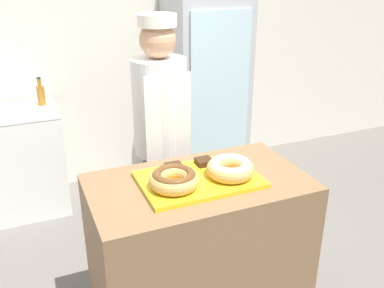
{
  "coord_description": "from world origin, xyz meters",
  "views": [
    {
      "loc": [
        -0.82,
        -1.87,
        2.05
      ],
      "look_at": [
        0.0,
        0.1,
        1.13
      ],
      "focal_mm": 40.0,
      "sensor_mm": 36.0,
      "label": 1
    }
  ],
  "objects": [
    {
      "name": "chest_freezer",
      "position": [
        -1.05,
        1.77,
        0.46
      ],
      "size": [
        1.0,
        0.59,
        0.91
      ],
      "color": "white",
      "rests_on": "ground_plane"
    },
    {
      "name": "wall_back",
      "position": [
        0.0,
        2.13,
        1.35
      ],
      "size": [
        8.0,
        0.06,
        2.7
      ],
      "color": "silver",
      "rests_on": "ground_plane"
    },
    {
      "name": "display_counter",
      "position": [
        0.0,
        0.0,
        0.48
      ],
      "size": [
        1.19,
        0.68,
        0.95
      ],
      "color": "brown",
      "rests_on": "ground_plane"
    },
    {
      "name": "serving_tray",
      "position": [
        0.0,
        0.0,
        0.97
      ],
      "size": [
        0.64,
        0.42,
        0.02
      ],
      "color": "yellow",
      "rests_on": "display_counter"
    },
    {
      "name": "brownie_back_right",
      "position": [
        0.09,
        0.14,
        0.99
      ],
      "size": [
        0.09,
        0.09,
        0.03
      ],
      "color": "#382111",
      "rests_on": "serving_tray"
    },
    {
      "name": "donut_light_glaze",
      "position": [
        0.16,
        -0.05,
        1.03
      ],
      "size": [
        0.26,
        0.26,
        0.09
      ],
      "color": "tan",
      "rests_on": "serving_tray"
    },
    {
      "name": "donut_chocolate_glaze",
      "position": [
        -0.16,
        -0.05,
        1.03
      ],
      "size": [
        0.26,
        0.26,
        0.09
      ],
      "color": "tan",
      "rests_on": "serving_tray"
    },
    {
      "name": "beverage_fridge",
      "position": [
        0.85,
        1.77,
        0.91
      ],
      "size": [
        0.7,
        0.61,
        1.82
      ],
      "color": "#ADB2B7",
      "rests_on": "ground_plane"
    },
    {
      "name": "brownie_back_left",
      "position": [
        -0.09,
        0.14,
        0.99
      ],
      "size": [
        0.09,
        0.09,
        0.03
      ],
      "color": "#382111",
      "rests_on": "serving_tray"
    },
    {
      "name": "bottle_amber",
      "position": [
        -0.66,
        1.85,
        1.0
      ],
      "size": [
        0.07,
        0.07,
        0.24
      ],
      "color": "#99661E",
      "rests_on": "chest_freezer"
    },
    {
      "name": "baker_person",
      "position": [
        0.01,
        0.67,
        0.94
      ],
      "size": [
        0.36,
        0.36,
        1.76
      ],
      "color": "#4C4C51",
      "rests_on": "ground_plane"
    }
  ]
}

